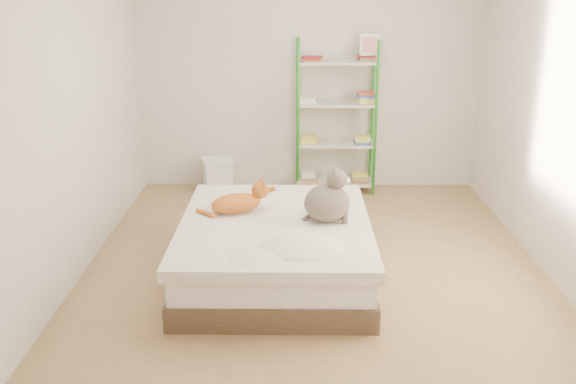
{
  "coord_description": "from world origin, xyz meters",
  "views": [
    {
      "loc": [
        -0.19,
        -5.08,
        2.3
      ],
      "look_at": [
        -0.22,
        -0.04,
        0.62
      ],
      "focal_mm": 40.0,
      "sensor_mm": 36.0,
      "label": 1
    }
  ],
  "objects_px": {
    "bed": "(275,249)",
    "grey_cat": "(327,195)",
    "orange_cat": "(236,201)",
    "shelf_unit": "(337,119)",
    "white_bin": "(218,175)",
    "cardboard_box": "(320,207)"
  },
  "relations": [
    {
      "from": "bed",
      "to": "cardboard_box",
      "type": "relative_size",
      "value": 2.86
    },
    {
      "from": "orange_cat",
      "to": "grey_cat",
      "type": "relative_size",
      "value": 1.13
    },
    {
      "from": "orange_cat",
      "to": "cardboard_box",
      "type": "bearing_deg",
      "value": 29.23
    },
    {
      "from": "orange_cat",
      "to": "shelf_unit",
      "type": "distance_m",
      "value": 2.25
    },
    {
      "from": "grey_cat",
      "to": "shelf_unit",
      "type": "distance_m",
      "value": 2.24
    },
    {
      "from": "bed",
      "to": "shelf_unit",
      "type": "relative_size",
      "value": 1.08
    },
    {
      "from": "shelf_unit",
      "to": "cardboard_box",
      "type": "xyz_separation_m",
      "value": [
        -0.22,
        -1.1,
        -0.63
      ]
    },
    {
      "from": "grey_cat",
      "to": "cardboard_box",
      "type": "height_order",
      "value": "grey_cat"
    },
    {
      "from": "white_bin",
      "to": "shelf_unit",
      "type": "bearing_deg",
      "value": 1.34
    },
    {
      "from": "bed",
      "to": "shelf_unit",
      "type": "height_order",
      "value": "shelf_unit"
    },
    {
      "from": "shelf_unit",
      "to": "white_bin",
      "type": "xyz_separation_m",
      "value": [
        -1.33,
        -0.03,
        -0.63
      ]
    },
    {
      "from": "bed",
      "to": "orange_cat",
      "type": "bearing_deg",
      "value": 149.48
    },
    {
      "from": "orange_cat",
      "to": "white_bin",
      "type": "height_order",
      "value": "orange_cat"
    },
    {
      "from": "bed",
      "to": "white_bin",
      "type": "xyz_separation_m",
      "value": [
        -0.7,
        2.19,
        -0.05
      ]
    },
    {
      "from": "shelf_unit",
      "to": "cardboard_box",
      "type": "distance_m",
      "value": 1.29
    },
    {
      "from": "orange_cat",
      "to": "grey_cat",
      "type": "height_order",
      "value": "grey_cat"
    },
    {
      "from": "bed",
      "to": "shelf_unit",
      "type": "xyz_separation_m",
      "value": [
        0.63,
        2.22,
        0.59
      ]
    },
    {
      "from": "bed",
      "to": "grey_cat",
      "type": "height_order",
      "value": "grey_cat"
    },
    {
      "from": "bed",
      "to": "orange_cat",
      "type": "distance_m",
      "value": 0.51
    },
    {
      "from": "bed",
      "to": "cardboard_box",
      "type": "distance_m",
      "value": 1.2
    },
    {
      "from": "bed",
      "to": "orange_cat",
      "type": "height_order",
      "value": "orange_cat"
    },
    {
      "from": "bed",
      "to": "white_bin",
      "type": "distance_m",
      "value": 2.3
    }
  ]
}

